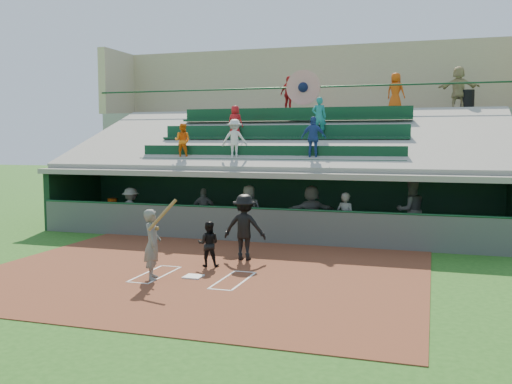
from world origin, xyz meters
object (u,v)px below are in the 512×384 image
(catcher, at_px, (208,244))
(trash_bin, at_px, (467,100))
(water_cooler, at_px, (112,203))
(batter_at_plate, at_px, (153,244))
(white_table, at_px, (114,217))
(home_plate, at_px, (193,276))

(catcher, relative_size, trash_bin, 1.45)
(water_cooler, relative_size, trash_bin, 0.43)
(batter_at_plate, distance_m, white_table, 8.79)
(home_plate, xyz_separation_m, white_table, (-6.16, 6.52, 0.36))
(batter_at_plate, xyz_separation_m, water_cooler, (-5.35, 6.98, 0.06))
(catcher, bearing_deg, white_table, -53.72)
(home_plate, height_order, trash_bin, trash_bin)
(white_table, xyz_separation_m, trash_bin, (12.94, 6.75, 4.62))
(catcher, bearing_deg, home_plate, 82.12)
(white_table, xyz_separation_m, water_cooler, (-0.04, -0.01, 0.53))
(batter_at_plate, height_order, white_table, batter_at_plate)
(home_plate, distance_m, white_table, 8.98)
(white_table, bearing_deg, water_cooler, -170.77)
(white_table, bearing_deg, trash_bin, 22.41)
(catcher, distance_m, water_cooler, 8.08)
(home_plate, distance_m, water_cooler, 9.03)
(home_plate, bearing_deg, catcher, 94.65)
(batter_at_plate, bearing_deg, water_cooler, 127.48)
(home_plate, xyz_separation_m, batter_at_plate, (-0.84, -0.46, 0.84))
(home_plate, relative_size, water_cooler, 1.22)
(white_table, relative_size, water_cooler, 2.29)
(home_plate, relative_size, trash_bin, 0.52)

